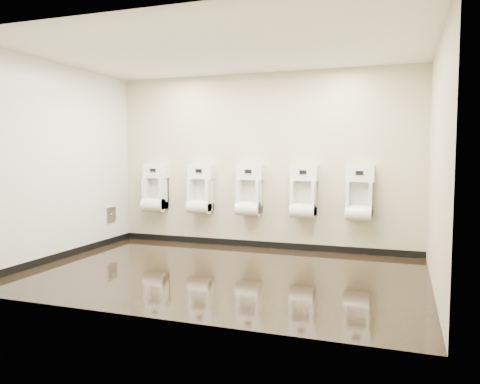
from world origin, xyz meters
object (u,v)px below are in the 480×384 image
at_px(urinal_1, 200,193).
at_px(urinal_3, 303,196).
at_px(access_panel, 111,214).
at_px(urinal_0, 155,191).
at_px(urinal_4, 359,197).
at_px(urinal_2, 249,194).

distance_m(urinal_1, urinal_3, 1.73).
bearing_deg(access_panel, urinal_0, 33.63).
relative_size(access_panel, urinal_0, 0.31).
bearing_deg(urinal_3, urinal_4, 0.00).
bearing_deg(urinal_0, urinal_2, 0.00).
bearing_deg(urinal_0, access_panel, -146.37).
bearing_deg(urinal_2, urinal_0, 180.00).
relative_size(urinal_0, urinal_4, 1.00).
bearing_deg(urinal_1, urinal_0, 180.00).
xyz_separation_m(urinal_0, urinal_4, (3.42, 0.00, 0.00)).
distance_m(urinal_1, urinal_2, 0.86).
distance_m(urinal_1, urinal_4, 2.57).
xyz_separation_m(access_panel, urinal_3, (3.19, 0.41, 0.38)).
relative_size(urinal_0, urinal_1, 1.00).
bearing_deg(urinal_0, urinal_3, 0.00).
height_order(urinal_1, urinal_2, same).
xyz_separation_m(urinal_3, urinal_4, (0.83, 0.00, 0.00)).
bearing_deg(urinal_1, urinal_4, 0.00).
bearing_deg(access_panel, urinal_4, 5.78).
xyz_separation_m(access_panel, urinal_2, (2.32, 0.41, 0.38)).
distance_m(urinal_0, urinal_3, 2.58).
relative_size(urinal_2, urinal_4, 1.00).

